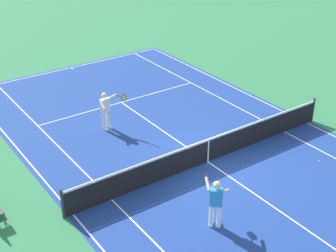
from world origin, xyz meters
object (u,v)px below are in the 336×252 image
tennis_player_near (106,109)px  tennis_player_far (216,201)px  tennis_ball (319,162)px  tennis_net (208,150)px

tennis_player_near → tennis_player_far: same height
tennis_player_near → tennis_player_far: 7.47m
tennis_ball → tennis_player_far: bearing=95.8°
tennis_ball → tennis_player_near: bearing=37.0°
tennis_net → tennis_player_near: size_ratio=6.89×
tennis_player_near → tennis_player_far: (-7.47, 0.36, 0.00)m
tennis_player_near → tennis_player_far: size_ratio=1.00×
tennis_player_far → tennis_ball: tennis_player_far is taller
tennis_net → tennis_player_near: 4.84m
tennis_player_far → tennis_player_near: bearing=-2.7°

